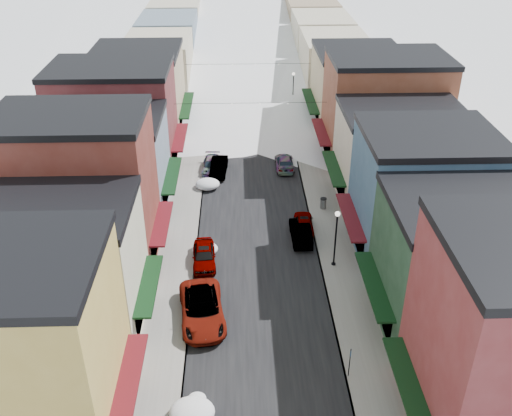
{
  "coord_description": "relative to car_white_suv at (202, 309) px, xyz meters",
  "views": [
    {
      "loc": [
        -1.39,
        -18.44,
        26.89
      ],
      "look_at": [
        0.0,
        23.13,
        2.93
      ],
      "focal_mm": 40.0,
      "sensor_mm": 36.0,
      "label": 1
    }
  ],
  "objects": [
    {
      "name": "bldg_r_brick_far",
      "position": [
        18.32,
        26.39,
        4.86
      ],
      "size": [
        13.3,
        9.2,
        11.5
      ],
      "color": "brown",
      "rests_on": "ground"
    },
    {
      "name": "car_silver_wagon",
      "position": [
        -0.17,
        23.71,
        -0.24
      ],
      "size": [
        2.01,
        4.62,
        1.32
      ],
      "primitive_type": "imported",
      "rotation": [
        0.0,
        0.0,
        -0.04
      ],
      "color": "gray",
      "rests_on": "ground"
    },
    {
      "name": "bldg_l_tan",
      "position": [
        -9.07,
        35.39,
        4.11
      ],
      "size": [
        11.3,
        11.2,
        10.0
      ],
      "color": "tan",
      "rests_on": "ground"
    },
    {
      "name": "car_green_sedan",
      "position": [
        7.95,
        10.06,
        -0.14
      ],
      "size": [
        1.69,
        4.64,
        1.52
      ],
      "primitive_type": "imported",
      "rotation": [
        0.0,
        0.0,
        3.16
      ],
      "color": "black",
      "rests_on": "ground"
    },
    {
      "name": "snow_pile_far",
      "position": [
        -0.41,
        19.78,
        -0.4
      ],
      "size": [
        2.43,
        2.7,
        1.03
      ],
      "color": "white",
      "rests_on": "ground"
    },
    {
      "name": "streetlamp_far",
      "position": [
        10.14,
        42.39,
        2.33
      ],
      "size": [
        0.41,
        0.41,
        4.88
      ],
      "color": "black",
      "rests_on": "sidewalk_right"
    },
    {
      "name": "streetlamp_near",
      "position": [
        10.2,
        6.07,
        2.35
      ],
      "size": [
        0.41,
        0.41,
        4.91
      ],
      "color": "black",
      "rests_on": "sidewalk_right"
    },
    {
      "name": "bldg_l_brick_near",
      "position": [
        -9.57,
        7.89,
        5.36
      ],
      "size": [
        12.3,
        8.2,
        12.5
      ],
      "color": "maroon",
      "rests_on": "ground"
    },
    {
      "name": "snow_pile_near",
      "position": [
        -0.16,
        -8.5,
        -0.36
      ],
      "size": [
        2.64,
        2.82,
        1.12
      ],
      "color": "white",
      "rests_on": "ground"
    },
    {
      "name": "car_lane_silver",
      "position": [
        2.7,
        42.39,
        -0.14
      ],
      "size": [
        2.26,
        4.63,
        1.52
      ],
      "primitive_type": "imported",
      "rotation": [
        0.0,
        0.0,
        -0.11
      ],
      "color": "#A9ADB1",
      "rests_on": "ground"
    },
    {
      "name": "road",
      "position": [
        4.13,
        47.39,
        -0.89
      ],
      "size": [
        10.0,
        160.0,
        0.01
      ],
      "primitive_type": "cube",
      "color": "black",
      "rests_on": "ground"
    },
    {
      "name": "car_silver_sedan",
      "position": [
        -0.17,
        6.77,
        -0.12
      ],
      "size": [
        2.09,
        4.63,
        1.54
      ],
      "primitive_type": "imported",
      "rotation": [
        0.0,
        0.0,
        0.06
      ],
      "color": "#9B9CA2",
      "rests_on": "ground"
    },
    {
      "name": "bldg_l_yellow",
      "position": [
        -9.07,
        -8.61,
        4.86
      ],
      "size": [
        11.3,
        8.7,
        11.5
      ],
      "color": "gold",
      "rests_on": "ground"
    },
    {
      "name": "car_dark_hatch",
      "position": [
        0.63,
        23.12,
        -0.14
      ],
      "size": [
        1.93,
        4.69,
        1.51
      ],
      "primitive_type": "imported",
      "rotation": [
        0.0,
        0.0,
        -0.07
      ],
      "color": "black",
      "rests_on": "ground"
    },
    {
      "name": "sidewalk_right",
      "position": [
        10.73,
        47.39,
        -0.82
      ],
      "size": [
        3.2,
        160.0,
        0.15
      ],
      "primitive_type": "cube",
      "color": "gray",
      "rests_on": "ground"
    },
    {
      "name": "car_lane_white",
      "position": [
        5.67,
        51.69,
        -0.18
      ],
      "size": [
        2.71,
        5.27,
        1.42
      ],
      "primitive_type": "imported",
      "rotation": [
        0.0,
        0.0,
        3.07
      ],
      "color": "white",
      "rests_on": "ground"
    },
    {
      "name": "sidewalk_left",
      "position": [
        -2.47,
        47.39,
        -0.82
      ],
      "size": [
        3.2,
        160.0,
        0.15
      ],
      "primitive_type": "cube",
      "color": "gray",
      "rests_on": "ground"
    },
    {
      "name": "trash_can",
      "position": [
        10.59,
        15.14,
        -0.22
      ],
      "size": [
        0.6,
        0.6,
        1.03
      ],
      "color": "slate",
      "rests_on": "sidewalk_right"
    },
    {
      "name": "bldg_r_green",
      "position": [
        17.32,
        -0.61,
        3.86
      ],
      "size": [
        11.3,
        9.2,
        9.5
      ],
      "color": "#1C3C26",
      "rests_on": "ground"
    },
    {
      "name": "curb_right",
      "position": [
        9.18,
        47.39,
        -0.82
      ],
      "size": [
        0.1,
        160.0,
        0.15
      ],
      "primitive_type": "cube",
      "color": "slate",
      "rests_on": "ground"
    },
    {
      "name": "car_white_suv",
      "position": [
        0.0,
        0.0,
        0.0
      ],
      "size": [
        3.76,
        6.77,
        1.79
      ],
      "primitive_type": "imported",
      "rotation": [
        0.0,
        0.0,
        0.13
      ],
      "color": "silver",
      "rests_on": "ground"
    },
    {
      "name": "car_gray_suv",
      "position": [
        8.39,
        11.67,
        -0.2
      ],
      "size": [
        1.81,
        4.13,
        1.39
      ],
      "primitive_type": "imported",
      "rotation": [
        0.0,
        0.0,
        3.1
      ],
      "color": "#9A9DA3",
      "rests_on": "ground"
    },
    {
      "name": "snow_pile_mid",
      "position": [
        -0.16,
        8.28,
        -0.46
      ],
      "size": [
        2.14,
        2.52,
        0.91
      ],
      "color": "white",
      "rests_on": "ground"
    },
    {
      "name": "bldg_r_cream",
      "position": [
        17.82,
        17.39,
        3.61
      ],
      "size": [
        12.3,
        9.2,
        9.0
      ],
      "color": "beige",
      "rests_on": "ground"
    },
    {
      "name": "parking_sign",
      "position": [
        9.33,
        -5.76,
        0.55
      ],
      "size": [
        0.06,
        0.3,
        2.23
      ],
      "color": "black",
      "rests_on": "sidewalk_right"
    },
    {
      "name": "bldg_r_tan",
      "position": [
        17.32,
        36.39,
        3.86
      ],
      "size": [
        11.3,
        11.2,
        9.5
      ],
      "color": "tan",
      "rests_on": "ground"
    },
    {
      "name": "distant_blocks",
      "position": [
        4.13,
        70.39,
        3.1
      ],
      "size": [
        34.0,
        55.0,
        8.0
      ],
      "color": "gray",
      "rests_on": "ground"
    },
    {
      "name": "overhead_cables",
      "position": [
        4.13,
        34.89,
        5.3
      ],
      "size": [
        16.4,
        15.04,
        0.04
      ],
      "color": "black",
      "rests_on": "ground"
    },
    {
      "name": "bldg_l_cream",
      "position": [
        -9.06,
        -0.11,
        3.86
      ],
      "size": [
        11.3,
        8.2,
        9.5
      ],
      "color": "beige",
      "rests_on": "ground"
    },
    {
      "name": "curb_left",
      "position": [
        -0.92,
        47.39,
        -0.82
      ],
      "size": [
        0.1,
        160.0,
        0.15
      ],
      "primitive_type": "cube",
      "color": "slate",
      "rests_on": "ground"
    },
    {
      "name": "bldg_r_blue",
      "position": [
        17.32,
        8.39,
        4.36
      ],
      "size": [
        11.3,
        9.2,
        10.5
      ],
      "color": "#325371",
      "rests_on": "ground"
    },
    {
      "name": "bldg_l_grayblue",
      "position": [
        -9.06,
        16.39,
        3.61
      ],
      "size": [
        11.3,
        9.2,
        9.0
      ],
      "color": "gray",
      "rests_on": "ground"
    },
    {
      "name": "bldg_l_brick_far",
      "position": [
        -10.07,
        25.39,
        4.61
      ],
      "size": [
        13.3,
        9.2,
        11.0
      ],
      "color": "maroon",
      "rests_on": "ground"
    },
    {
      "name": "car_black_sedan",
      "position": [
        7.63,
        24.11,
        -0.21
      ],
      "size": [
        1.95,
        4.75,
        1.38
      ],
      "primitive_type": "imported",
      "rotation": [
        0.0,
        0.0,
        3.14
      ],
      "color": "black",
      "rests_on": "ground"
    }
  ]
}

